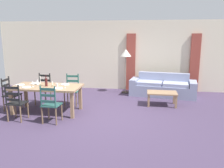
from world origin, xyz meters
TOP-DOWN VIEW (x-y plane):
  - ground_plane at (0.00, 0.00)m, footprint 9.60×9.60m
  - wall_far at (0.00, 3.30)m, footprint 9.60×0.16m
  - curtain_panel_left at (0.65, 3.16)m, footprint 0.35×0.08m
  - curtain_panel_right at (3.05, 3.16)m, footprint 0.35×0.08m
  - dining_table at (-1.47, 0.10)m, footprint 1.90×0.96m
  - dining_chair_near_left at (-1.96, -0.65)m, footprint 0.43×0.41m
  - dining_chair_near_right at (-1.03, -0.67)m, footprint 0.44×0.42m
  - dining_chair_far_left at (-1.93, 0.86)m, footprint 0.44×0.42m
  - dining_chair_far_right at (-1.01, 0.89)m, footprint 0.44×0.43m
  - dining_chair_head_west at (-2.59, 0.11)m, footprint 0.41×0.43m
  - dinner_plate_near_left at (-1.92, -0.15)m, footprint 0.24×0.24m
  - fork_near_left at (-2.07, -0.15)m, footprint 0.02×0.17m
  - dinner_plate_near_right at (-1.02, -0.15)m, footprint 0.24×0.24m
  - fork_near_right at (-1.17, -0.15)m, footprint 0.02×0.17m
  - dinner_plate_far_left at (-1.92, 0.35)m, footprint 0.24×0.24m
  - fork_far_left at (-2.07, 0.35)m, footprint 0.03×0.17m
  - dinner_plate_far_right at (-1.02, 0.35)m, footprint 0.24×0.24m
  - fork_far_right at (-1.17, 0.35)m, footprint 0.03×0.17m
  - dinner_plate_head_west at (-2.25, 0.10)m, footprint 0.24×0.24m
  - fork_head_west at (-2.40, 0.10)m, footprint 0.02×0.17m
  - wine_bottle at (-1.46, 0.08)m, footprint 0.07×0.07m
  - wine_glass_near_left at (-1.79, -0.04)m, footprint 0.06×0.06m
  - wine_glass_near_right at (-0.88, -0.05)m, footprint 0.06×0.06m
  - wine_glass_far_left at (-1.79, 0.23)m, footprint 0.06×0.06m
  - coffee_cup_primary at (-1.16, 0.09)m, footprint 0.07×0.07m
  - candle_tall at (-1.65, 0.12)m, footprint 0.05×0.05m
  - candle_short at (-1.27, 0.06)m, footprint 0.05×0.05m
  - couch at (1.86, 2.43)m, footprint 2.37×1.12m
  - coffee_table at (1.76, 1.22)m, footprint 0.90×0.56m
  - standing_lamp at (0.50, 2.62)m, footprint 0.40×0.40m

SIDE VIEW (x-z plane):
  - ground_plane at x=0.00m, z-range -0.02..0.00m
  - couch at x=1.86m, z-range -0.11..0.69m
  - coffee_table at x=1.76m, z-range 0.15..0.57m
  - dining_chair_near_left at x=-1.96m, z-range 0.00..0.96m
  - dining_chair_near_right at x=-1.03m, z-range 0.00..0.96m
  - dining_chair_far_left at x=-1.93m, z-range 0.00..0.96m
  - dining_chair_far_right at x=-1.01m, z-range 0.00..0.96m
  - dining_chair_head_west at x=-2.59m, z-range 0.00..0.96m
  - dining_table at x=-1.47m, z-range 0.29..1.04m
  - fork_near_left at x=-2.07m, z-range 0.75..0.76m
  - fork_near_right at x=-1.17m, z-range 0.75..0.76m
  - fork_far_left at x=-2.07m, z-range 0.75..0.76m
  - fork_far_right at x=-1.17m, z-range 0.75..0.76m
  - fork_head_west at x=-2.40m, z-range 0.75..0.76m
  - dinner_plate_near_left at x=-1.92m, z-range 0.75..0.77m
  - dinner_plate_near_right at x=-1.02m, z-range 0.75..0.77m
  - dinner_plate_far_left at x=-1.92m, z-range 0.75..0.77m
  - dinner_plate_far_right at x=-1.02m, z-range 0.75..0.77m
  - dinner_plate_head_west at x=-2.25m, z-range 0.75..0.77m
  - candle_short at x=-1.27m, z-range 0.72..0.86m
  - coffee_cup_primary at x=-1.16m, z-range 0.75..0.84m
  - candle_tall at x=-1.65m, z-range 0.69..0.97m
  - wine_glass_near_left at x=-1.79m, z-range 0.78..0.94m
  - wine_glass_near_right at x=-0.88m, z-range 0.78..0.94m
  - wine_glass_far_left at x=-1.79m, z-range 0.78..0.94m
  - wine_bottle at x=-1.46m, z-range 0.71..1.03m
  - curtain_panel_left at x=0.65m, z-range 0.00..2.20m
  - curtain_panel_right at x=3.05m, z-range 0.00..2.20m
  - wall_far at x=0.00m, z-range 0.00..2.70m
  - standing_lamp at x=0.50m, z-range 0.59..2.23m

